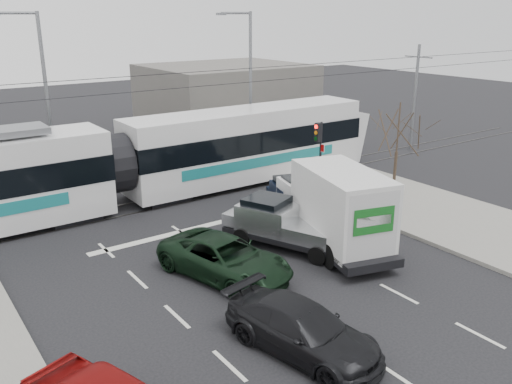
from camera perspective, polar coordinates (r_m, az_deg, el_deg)
ground at (r=19.70m, az=4.83°, el=-8.57°), size 120.00×120.00×0.00m
sidewalk_right at (r=25.97m, az=20.26°, el=-2.72°), size 6.00×60.00×0.15m
rails at (r=27.48m, az=-8.67°, el=-0.76°), size 60.00×1.60×0.03m
building_right at (r=44.56m, az=-3.19°, el=10.03°), size 12.00×10.00×5.00m
bare_tree at (r=25.30m, az=14.73°, el=6.09°), size 2.40×2.40×5.00m
traffic_signal at (r=27.44m, az=6.65°, el=5.23°), size 0.44×0.44×3.60m
street_lamp_near at (r=33.38m, az=-0.85°, el=11.81°), size 2.38×0.25×9.00m
street_lamp_far at (r=30.47m, az=-21.55°, el=9.93°), size 2.38×0.25×9.00m
catenary at (r=26.48m, az=-9.07°, el=7.18°), size 60.00×0.20×7.00m
tram at (r=26.28m, az=-14.71°, el=2.76°), size 29.20×2.97×5.96m
silver_pickup at (r=21.58m, az=2.68°, el=-3.31°), size 3.68×5.52×1.91m
box_truck at (r=21.43m, az=8.25°, el=-1.69°), size 3.91×6.95×3.30m
navy_pickup at (r=24.04m, az=4.24°, el=-1.09°), size 2.98×4.74×1.88m
green_car at (r=19.17m, az=-3.29°, el=-6.97°), size 3.57×5.55×1.42m
dark_car at (r=15.28m, az=4.89°, el=-14.21°), size 2.87×5.05×1.38m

